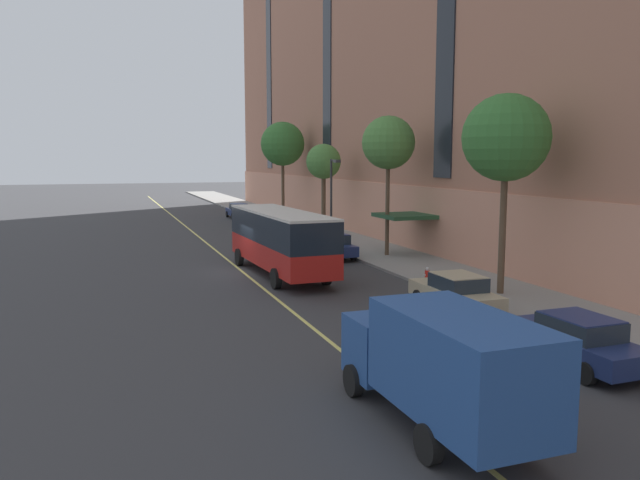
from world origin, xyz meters
TOP-DOWN VIEW (x-y plane):
  - ground_plane at (0.00, 0.00)m, footprint 260.00×260.00m
  - sidewalk at (9.27, 3.00)m, footprint 5.11×160.00m
  - apartment_facade at (17.80, 0.00)m, footprint 15.20×110.00m
  - city_bus at (1.01, -1.85)m, footprint 3.22×11.02m
  - parked_car_champagne_0 at (5.62, -11.83)m, footprint 2.07×4.77m
  - parked_car_navy_1 at (5.63, 2.67)m, footprint 2.04×4.48m
  - parked_car_green_2 at (5.37, 24.35)m, footprint 1.97×4.30m
  - parked_car_green_3 at (5.63, 11.32)m, footprint 2.00×4.32m
  - parked_car_navy_4 at (5.44, -18.87)m, footprint 2.07×4.83m
  - parked_car_navy_6 at (5.52, 30.52)m, footprint 2.03×4.74m
  - box_truck at (-0.71, -21.57)m, footprint 2.42×6.63m
  - street_tree_near_corner at (9.02, -10.08)m, footprint 3.85×3.85m
  - street_tree_mid_block at (9.02, 1.87)m, footprint 3.30×3.30m
  - street_tree_far_uptown at (9.02, 13.82)m, footprint 2.80×2.80m
  - street_tree_far_downtown at (9.02, 25.77)m, footprint 4.28×4.28m
  - street_lamp at (7.31, 7.16)m, footprint 0.36×1.48m
  - fire_hydrant at (7.21, -6.61)m, footprint 0.42×0.24m
  - lane_centerline at (-0.69, 3.00)m, footprint 0.16×140.00m

SIDE VIEW (x-z plane):
  - ground_plane at x=0.00m, z-range 0.00..0.00m
  - lane_centerline at x=-0.69m, z-range 0.00..0.01m
  - sidewalk at x=9.27m, z-range 0.00..0.15m
  - fire_hydrant at x=7.21m, z-range 0.13..0.85m
  - parked_car_green_2 at x=5.37m, z-range 0.00..1.56m
  - parked_car_green_3 at x=5.63m, z-range 0.00..1.56m
  - parked_car_navy_1 at x=5.63m, z-range 0.00..1.56m
  - parked_car_navy_6 at x=5.52m, z-range 0.00..1.56m
  - parked_car_champagne_0 at x=5.62m, z-range 0.01..1.57m
  - parked_car_navy_4 at x=5.44m, z-range 0.01..1.57m
  - box_truck at x=-0.71m, z-range 0.21..3.09m
  - city_bus at x=1.01m, z-range 0.29..3.73m
  - street_lamp at x=7.31m, z-range 0.90..6.92m
  - street_tree_far_uptown at x=9.02m, z-range 2.27..9.48m
  - street_tree_near_corner at x=9.02m, z-range 2.63..11.50m
  - street_tree_mid_block at x=9.02m, z-range 2.79..11.47m
  - street_tree_far_downtown at x=9.02m, z-range 2.79..12.39m
  - apartment_facade at x=17.80m, z-range -0.02..29.58m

